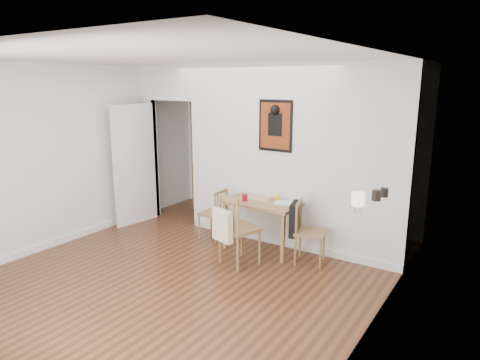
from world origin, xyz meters
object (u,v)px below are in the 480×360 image
Objects in this scene: chair_left at (213,214)px; fireplace at (373,255)px; bookshelf at (215,158)px; red_glass at (245,197)px; notebook at (286,203)px; chair_right at (309,232)px; mantel_lamp at (358,200)px; chair_front at (239,229)px; ceramic_jar_a at (376,195)px; orange_fruit at (277,198)px; ceramic_jar_b at (384,192)px; dining_table at (263,207)px.

chair_left is 0.62× the size of fireplace.
red_glass is at bearing -41.54° from bookshelf.
red_glass is 0.59m from notebook.
mantel_lamp reaches higher than chair_right.
chair_front is 1.81m from fireplace.
ceramic_jar_a is at bearing -31.68° from chair_right.
chair_right is 0.67× the size of fireplace.
chair_right is 0.42× the size of bookshelf.
chair_left is at bearing -170.79° from orange_fruit.
ceramic_jar_a is at bearing -99.16° from ceramic_jar_b.
notebook is at bearing 20.64° from red_glass.
orange_fruit is 1.80m from ceramic_jar_b.
fireplace is (2.65, -0.79, 0.23)m from chair_left.
notebook is 1.64m from ceramic_jar_b.
ceramic_jar_b is at bearing 85.58° from mantel_lamp.
fireplace is 12.69× the size of red_glass.
ceramic_jar_a is 1.12× the size of ceramic_jar_b.
fireplace reaches higher than chair_left.
mantel_lamp is (2.58, -1.17, 0.89)m from chair_left.
chair_left is 0.93× the size of chair_right.
ceramic_jar_a reaches higher than chair_left.
orange_fruit is at bearing 152.75° from ceramic_jar_a.
chair_front is at bearing -46.56° from bookshelf.
chair_left is at bearing 155.51° from mantel_lamp.
chair_right is at bearing 2.63° from red_glass.
orange_fruit is at bearing -29.83° from bookshelf.
chair_right is 8.38× the size of ceramic_jar_b.
notebook is (-1.47, 0.91, 0.10)m from fireplace.
fireplace is at bearing -30.19° from orange_fruit.
orange_fruit reaches higher than dining_table.
dining_table is at bearing 157.86° from ceramic_jar_a.
fireplace reaches higher than orange_fruit.
bookshelf is (-0.87, 1.24, 0.60)m from chair_left.
chair_right is (0.76, -0.10, -0.19)m from dining_table.
chair_right is 2.69× the size of notebook.
red_glass is 0.45m from orange_fruit.
orange_fruit is at bearing 33.52° from red_glass.
ceramic_jar_b is at bearing 93.40° from fireplace.
ceramic_jar_a is at bearing -28.62° from notebook.
dining_table is 1.10× the size of chair_front.
orange_fruit is 0.18m from notebook.
dining_table is 1.98m from ceramic_jar_a.
red_glass is at bearing -146.73° from dining_table.
dining_table is 10.44× the size of ceramic_jar_b.
mantel_lamp is (1.57, -1.34, 0.53)m from orange_fruit.
ceramic_jar_a is at bearing -14.20° from chair_left.
bookshelf is at bearing 125.05° from chair_left.
ceramic_jar_b reaches higher than chair_front.
mantel_lamp is at bearing -29.13° from red_glass.
chair_left is 1.08m from orange_fruit.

